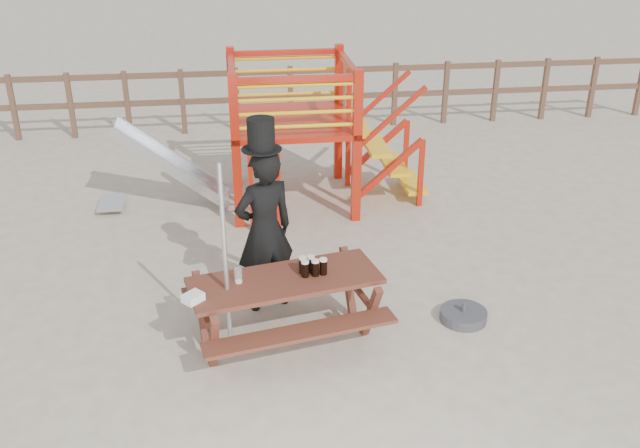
% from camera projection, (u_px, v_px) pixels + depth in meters
% --- Properties ---
extents(ground, '(60.00, 60.00, 0.00)m').
position_uv_depth(ground, '(307.00, 339.00, 7.30)').
color(ground, '#BFB195').
rests_on(ground, ground).
extents(back_fence, '(15.09, 0.09, 1.20)m').
position_uv_depth(back_fence, '(264.00, 92.00, 13.25)').
color(back_fence, brown).
rests_on(back_fence, ground).
extents(playground_fort, '(4.71, 1.84, 2.10)m').
position_uv_depth(playground_fort, '(286.00, 131.00, 10.06)').
color(playground_fort, '#B41D0C').
rests_on(playground_fort, ground).
extents(picnic_table, '(2.10, 1.65, 0.72)m').
position_uv_depth(picnic_table, '(286.00, 302.00, 7.08)').
color(picnic_table, maroon).
rests_on(picnic_table, ground).
extents(man_with_hat, '(0.78, 0.65, 2.14)m').
position_uv_depth(man_with_hat, '(264.00, 227.00, 7.49)').
color(man_with_hat, black).
rests_on(man_with_hat, ground).
extents(metal_pole, '(0.04, 0.04, 2.00)m').
position_uv_depth(metal_pole, '(226.00, 263.00, 6.67)').
color(metal_pole, '#B2B2B7').
rests_on(metal_pole, ground).
extents(parasol_base, '(0.50, 0.50, 0.21)m').
position_uv_depth(parasol_base, '(463.00, 315.00, 7.59)').
color(parasol_base, '#3B3B40').
rests_on(parasol_base, ground).
extents(paper_bag, '(0.23, 0.22, 0.08)m').
position_uv_depth(paper_bag, '(193.00, 298.00, 6.57)').
color(paper_bag, white).
rests_on(paper_bag, picnic_table).
extents(stout_pints, '(0.28, 0.17, 0.17)m').
position_uv_depth(stout_pints, '(311.00, 266.00, 7.01)').
color(stout_pints, black).
rests_on(stout_pints, picnic_table).
extents(empty_glasses, '(0.08, 0.08, 0.15)m').
position_uv_depth(empty_glasses, '(238.00, 276.00, 6.87)').
color(empty_glasses, silver).
rests_on(empty_glasses, picnic_table).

